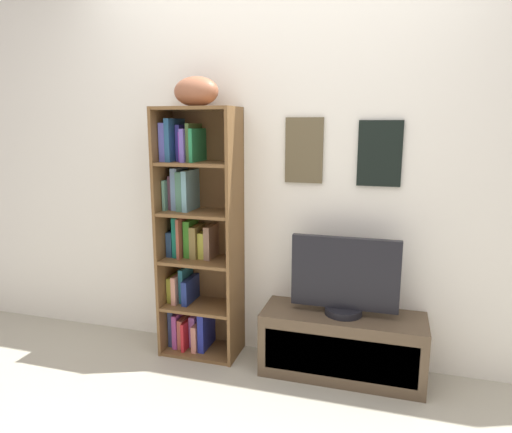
% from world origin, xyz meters
% --- Properties ---
extents(back_wall, '(4.80, 0.08, 2.36)m').
position_xyz_m(back_wall, '(0.00, 1.13, 1.18)').
color(back_wall, white).
rests_on(back_wall, ground).
extents(bookshelf, '(0.50, 0.30, 1.60)m').
position_xyz_m(bookshelf, '(-0.53, 0.98, 0.77)').
color(bookshelf, brown).
rests_on(bookshelf, ground).
extents(football, '(0.32, 0.22, 0.18)m').
position_xyz_m(football, '(-0.48, 0.95, 1.69)').
color(football, brown).
rests_on(football, bookshelf).
extents(tv_stand, '(0.96, 0.35, 0.39)m').
position_xyz_m(tv_stand, '(0.45, 0.92, 0.19)').
color(tv_stand, brown).
rests_on(tv_stand, ground).
extents(television, '(0.62, 0.22, 0.47)m').
position_xyz_m(television, '(0.45, 0.92, 0.62)').
color(television, black).
rests_on(television, tv_stand).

